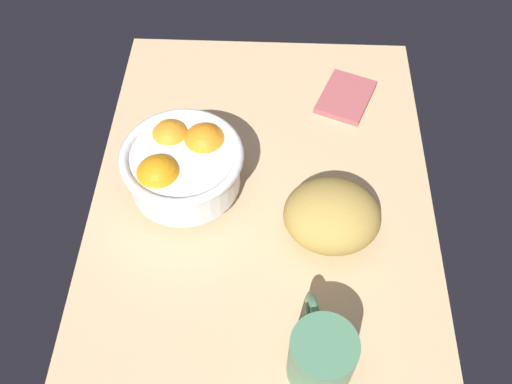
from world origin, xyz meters
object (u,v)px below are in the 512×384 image
object	(u,v)px
bread_loaf	(332,216)
mug	(321,355)
fruit_bowl	(182,164)
napkin_folded	(346,97)

from	to	relation	value
bread_loaf	mug	size ratio (longest dim) A/B	1.13
bread_loaf	fruit_bowl	bearing A→B (deg)	-108.28
fruit_bowl	bread_loaf	distance (cm)	24.69
fruit_bowl	napkin_folded	bearing A→B (deg)	128.25
napkin_folded	bread_loaf	bearing A→B (deg)	-7.95
fruit_bowl	napkin_folded	size ratio (longest dim) A/B	1.66
fruit_bowl	mug	size ratio (longest dim) A/B	1.48
napkin_folded	mug	size ratio (longest dim) A/B	0.89
bread_loaf	napkin_folded	xyz separation A→B (cm)	(-29.41, 4.11, -4.08)
fruit_bowl	mug	world-z (taller)	fruit_bowl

